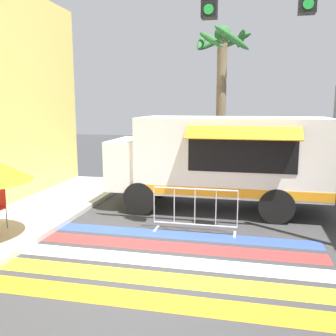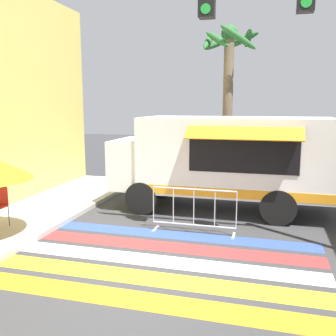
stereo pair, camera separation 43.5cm
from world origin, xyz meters
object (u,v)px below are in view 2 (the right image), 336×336
object	(u,v)px
traffic_signal_pole	(308,32)
barricade_front	(194,211)
palm_tree	(228,77)
food_truck	(218,157)

from	to	relation	value
traffic_signal_pole	barricade_front	world-z (taller)	traffic_signal_pole
barricade_front	palm_tree	distance (m)	6.70
palm_tree	traffic_signal_pole	bearing A→B (deg)	-70.64
food_truck	barricade_front	world-z (taller)	food_truck
traffic_signal_pole	barricade_front	bearing A→B (deg)	166.68
food_truck	barricade_front	bearing A→B (deg)	-96.83
traffic_signal_pole	palm_tree	xyz separation A→B (m)	(-2.19, 6.24, -0.36)
barricade_front	palm_tree	size ratio (longest dim) A/B	0.35
barricade_front	palm_tree	xyz separation A→B (m)	(0.10, 5.70, 3.51)
food_truck	barricade_front	distance (m)	2.39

